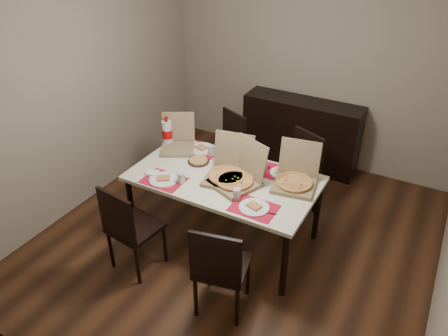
{
  "coord_description": "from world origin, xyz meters",
  "views": [
    {
      "loc": [
        1.58,
        -3.16,
        3.04
      ],
      "look_at": [
        -0.14,
        -0.04,
        0.85
      ],
      "focal_mm": 35.0,
      "sensor_mm": 36.0,
      "label": 1
    }
  ],
  "objects_px": {
    "dining_table": "(224,182)",
    "chair_near_left": "(129,226)",
    "sideboard": "(301,133)",
    "chair_far_right": "(299,170)",
    "chair_near_right": "(220,267)",
    "soda_bottle": "(167,133)",
    "chair_far_left": "(227,147)",
    "pizza_box_center": "(228,173)",
    "dip_bowl": "(242,167)"
  },
  "relations": [
    {
      "from": "chair_near_right",
      "to": "chair_far_left",
      "type": "xyz_separation_m",
      "value": [
        -0.91,
        1.78,
        0.0
      ]
    },
    {
      "from": "dining_table",
      "to": "chair_near_left",
      "type": "height_order",
      "value": "chair_near_left"
    },
    {
      "from": "chair_near_left",
      "to": "soda_bottle",
      "type": "height_order",
      "value": "soda_bottle"
    },
    {
      "from": "soda_bottle",
      "to": "chair_far_left",
      "type": "bearing_deg",
      "value": 58.55
    },
    {
      "from": "chair_near_right",
      "to": "dip_bowl",
      "type": "relative_size",
      "value": 7.35
    },
    {
      "from": "sideboard",
      "to": "dining_table",
      "type": "xyz_separation_m",
      "value": [
        -0.14,
        -1.82,
        0.23
      ]
    },
    {
      "from": "pizza_box_center",
      "to": "dip_bowl",
      "type": "bearing_deg",
      "value": 82.09
    },
    {
      "from": "sideboard",
      "to": "dining_table",
      "type": "relative_size",
      "value": 0.83
    },
    {
      "from": "sideboard",
      "to": "dining_table",
      "type": "distance_m",
      "value": 1.84
    },
    {
      "from": "dip_bowl",
      "to": "sideboard",
      "type": "bearing_deg",
      "value": 87.77
    },
    {
      "from": "chair_near_left",
      "to": "chair_near_right",
      "type": "bearing_deg",
      "value": -2.6
    },
    {
      "from": "chair_far_left",
      "to": "dip_bowl",
      "type": "height_order",
      "value": "chair_far_left"
    },
    {
      "from": "dining_table",
      "to": "soda_bottle",
      "type": "xyz_separation_m",
      "value": [
        -0.86,
        0.28,
        0.21
      ]
    },
    {
      "from": "dining_table",
      "to": "soda_bottle",
      "type": "bearing_deg",
      "value": 161.99
    },
    {
      "from": "dip_bowl",
      "to": "chair_near_right",
      "type": "bearing_deg",
      "value": -71.67
    },
    {
      "from": "sideboard",
      "to": "dip_bowl",
      "type": "xyz_separation_m",
      "value": [
        -0.06,
        -1.6,
        0.32
      ]
    },
    {
      "from": "chair_near_left",
      "to": "dip_bowl",
      "type": "xyz_separation_m",
      "value": [
        0.61,
        1.05,
        0.25
      ]
    },
    {
      "from": "sideboard",
      "to": "soda_bottle",
      "type": "relative_size",
      "value": 4.5
    },
    {
      "from": "pizza_box_center",
      "to": "dip_bowl",
      "type": "height_order",
      "value": "pizza_box_center"
    },
    {
      "from": "chair_far_right",
      "to": "pizza_box_center",
      "type": "height_order",
      "value": "pizza_box_center"
    },
    {
      "from": "chair_near_right",
      "to": "dip_bowl",
      "type": "xyz_separation_m",
      "value": [
        -0.36,
        1.09,
        0.25
      ]
    },
    {
      "from": "chair_far_left",
      "to": "soda_bottle",
      "type": "height_order",
      "value": "soda_bottle"
    },
    {
      "from": "dining_table",
      "to": "chair_far_right",
      "type": "relative_size",
      "value": 1.94
    },
    {
      "from": "chair_far_right",
      "to": "sideboard",
      "type": "bearing_deg",
      "value": 109.09
    },
    {
      "from": "dining_table",
      "to": "chair_near_right",
      "type": "relative_size",
      "value": 1.94
    },
    {
      "from": "chair_far_left",
      "to": "chair_far_right",
      "type": "bearing_deg",
      "value": -3.68
    },
    {
      "from": "chair_near_left",
      "to": "pizza_box_center",
      "type": "relative_size",
      "value": 1.88
    },
    {
      "from": "chair_near_left",
      "to": "dip_bowl",
      "type": "distance_m",
      "value": 1.24
    },
    {
      "from": "chair_far_right",
      "to": "soda_bottle",
      "type": "bearing_deg",
      "value": -156.74
    },
    {
      "from": "chair_far_right",
      "to": "pizza_box_center",
      "type": "distance_m",
      "value": 1.01
    },
    {
      "from": "pizza_box_center",
      "to": "soda_bottle",
      "type": "distance_m",
      "value": 0.95
    },
    {
      "from": "sideboard",
      "to": "chair_near_right",
      "type": "bearing_deg",
      "value": -83.64
    },
    {
      "from": "chair_near_left",
      "to": "sideboard",
      "type": "bearing_deg",
      "value": 75.67
    },
    {
      "from": "chair_near_right",
      "to": "pizza_box_center",
      "type": "xyz_separation_m",
      "value": [
        -0.39,
        0.86,
        0.3
      ]
    },
    {
      "from": "chair_near_right",
      "to": "chair_far_left",
      "type": "distance_m",
      "value": 2.0
    },
    {
      "from": "sideboard",
      "to": "dip_bowl",
      "type": "bearing_deg",
      "value": -92.23
    },
    {
      "from": "chair_far_right",
      "to": "dip_bowl",
      "type": "relative_size",
      "value": 7.35
    },
    {
      "from": "pizza_box_center",
      "to": "soda_bottle",
      "type": "bearing_deg",
      "value": 162.44
    },
    {
      "from": "chair_far_right",
      "to": "chair_near_left",
      "type": "bearing_deg",
      "value": -121.0
    },
    {
      "from": "chair_far_left",
      "to": "dining_table",
      "type": "bearing_deg",
      "value": -62.77
    },
    {
      "from": "chair_far_right",
      "to": "soda_bottle",
      "type": "xyz_separation_m",
      "value": [
        -1.33,
        -0.57,
        0.38
      ]
    },
    {
      "from": "sideboard",
      "to": "chair_far_right",
      "type": "height_order",
      "value": "chair_far_right"
    },
    {
      "from": "chair_near_left",
      "to": "dip_bowl",
      "type": "height_order",
      "value": "chair_near_left"
    },
    {
      "from": "chair_far_left",
      "to": "chair_near_right",
      "type": "bearing_deg",
      "value": -62.93
    },
    {
      "from": "chair_near_left",
      "to": "soda_bottle",
      "type": "bearing_deg",
      "value": 106.38
    },
    {
      "from": "chair_near_left",
      "to": "chair_near_right",
      "type": "relative_size",
      "value": 1.0
    },
    {
      "from": "chair_near_left",
      "to": "chair_near_right",
      "type": "distance_m",
      "value": 0.98
    },
    {
      "from": "sideboard",
      "to": "chair_far_left",
      "type": "bearing_deg",
      "value": -124.14
    },
    {
      "from": "chair_far_left",
      "to": "dip_bowl",
      "type": "xyz_separation_m",
      "value": [
        0.55,
        -0.69,
        0.25
      ]
    },
    {
      "from": "sideboard",
      "to": "soda_bottle",
      "type": "distance_m",
      "value": 1.89
    }
  ]
}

